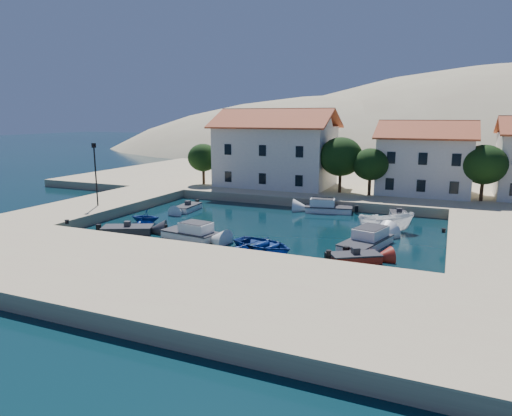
# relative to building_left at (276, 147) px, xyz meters

# --- Properties ---
(ground) EXTENTS (400.00, 400.00, 0.00)m
(ground) POSITION_rel_building_left_xyz_m (6.00, -28.00, -5.94)
(ground) COLOR black
(ground) RESTS_ON ground
(quay_south) EXTENTS (52.00, 12.00, 1.00)m
(quay_south) POSITION_rel_building_left_xyz_m (6.00, -34.00, -5.44)
(quay_south) COLOR tan
(quay_south) RESTS_ON ground
(quay_west) EXTENTS (8.00, 20.00, 1.00)m
(quay_west) POSITION_rel_building_left_xyz_m (-13.00, -18.00, -5.44)
(quay_west) COLOR tan
(quay_west) RESTS_ON ground
(quay_north) EXTENTS (80.00, 36.00, 1.00)m
(quay_north) POSITION_rel_building_left_xyz_m (8.00, 10.00, -5.44)
(quay_north) COLOR tan
(quay_north) RESTS_ON ground
(hills) EXTENTS (254.00, 176.00, 99.00)m
(hills) POSITION_rel_building_left_xyz_m (26.64, 95.62, -29.34)
(hills) COLOR tan
(hills) RESTS_ON ground
(building_left) EXTENTS (14.70, 9.45, 9.70)m
(building_left) POSITION_rel_building_left_xyz_m (0.00, 0.00, 0.00)
(building_left) COLOR white
(building_left) RESTS_ON quay_north
(building_mid) EXTENTS (10.50, 8.40, 8.30)m
(building_mid) POSITION_rel_building_left_xyz_m (18.00, 1.00, -0.71)
(building_mid) COLOR white
(building_mid) RESTS_ON quay_north
(trees) EXTENTS (37.30, 5.30, 6.45)m
(trees) POSITION_rel_building_left_xyz_m (10.51, -2.54, -1.10)
(trees) COLOR #382314
(trees) RESTS_ON quay_north
(lamppost) EXTENTS (0.35, 0.25, 6.22)m
(lamppost) POSITION_rel_building_left_xyz_m (-11.50, -20.00, -1.18)
(lamppost) COLOR black
(lamppost) RESTS_ON quay_west
(bollards) EXTENTS (29.36, 9.56, 0.30)m
(bollards) POSITION_rel_building_left_xyz_m (8.80, -24.13, -4.79)
(bollards) COLOR black
(bollards) RESTS_ON ground
(motorboat_grey_sw) EXTENTS (4.56, 3.44, 1.25)m
(motorboat_grey_sw) POSITION_rel_building_left_xyz_m (-4.10, -24.68, -5.64)
(motorboat_grey_sw) COLOR #2D2D31
(motorboat_grey_sw) RESTS_ON ground
(cabin_cruiser_south) EXTENTS (4.94, 2.69, 1.60)m
(cabin_cruiser_south) POSITION_rel_building_left_xyz_m (1.66, -24.03, -5.46)
(cabin_cruiser_south) COLOR white
(cabin_cruiser_south) RESTS_ON ground
(rowboat_south) EXTENTS (5.69, 4.72, 1.02)m
(rowboat_south) POSITION_rel_building_left_xyz_m (8.34, -24.55, -5.94)
(rowboat_south) COLOR navy
(rowboat_south) RESTS_ON ground
(motorboat_red_se) EXTENTS (3.66, 3.09, 1.25)m
(motorboat_red_se) POSITION_rel_building_left_xyz_m (15.30, -24.91, -5.64)
(motorboat_red_se) COLOR maroon
(motorboat_red_se) RESTS_ON ground
(cabin_cruiser_east) EXTENTS (3.59, 5.93, 1.60)m
(cabin_cruiser_east) POSITION_rel_building_left_xyz_m (15.32, -20.94, -5.46)
(cabin_cruiser_east) COLOR white
(cabin_cruiser_east) RESTS_ON ground
(boat_east) EXTENTS (5.17, 3.78, 1.88)m
(boat_east) POSITION_rel_building_left_xyz_m (16.07, -15.61, -5.94)
(boat_east) COLOR white
(boat_east) RESTS_ON ground
(motorboat_white_ne) EXTENTS (2.25, 3.65, 1.25)m
(motorboat_white_ne) POSITION_rel_building_left_xyz_m (16.55, -9.83, -5.64)
(motorboat_white_ne) COLOR white
(motorboat_white_ne) RESTS_ON ground
(rowboat_west) EXTENTS (3.12, 2.82, 1.43)m
(rowboat_west) POSITION_rel_building_left_xyz_m (-5.14, -20.82, -5.94)
(rowboat_west) COLOR navy
(rowboat_west) RESTS_ON ground
(motorboat_white_west) EXTENTS (1.80, 3.70, 1.25)m
(motorboat_white_west) POSITION_rel_building_left_xyz_m (-4.42, -14.44, -5.64)
(motorboat_white_west) COLOR white
(motorboat_white_west) RESTS_ON ground
(cabin_cruiser_north) EXTENTS (5.10, 2.86, 1.60)m
(cabin_cruiser_north) POSITION_rel_building_left_xyz_m (9.47, -9.33, -5.46)
(cabin_cruiser_north) COLOR white
(cabin_cruiser_north) RESTS_ON ground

